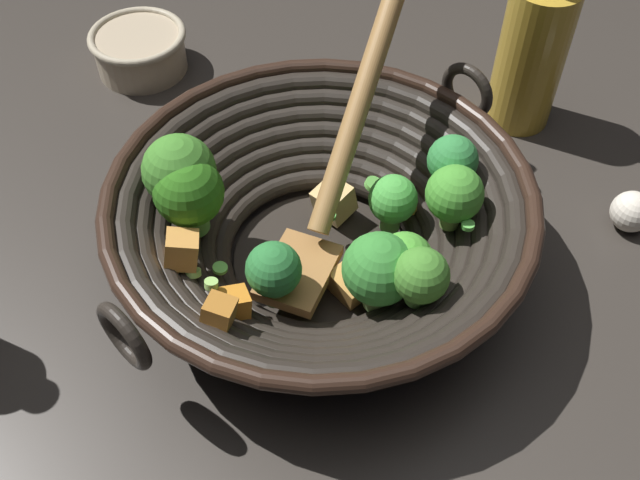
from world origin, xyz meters
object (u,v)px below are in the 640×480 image
Objects in this scene: cooking_oil_bottle at (532,50)px; garlic_bulb at (632,212)px; prep_bowl at (140,49)px; wok at (320,219)px.

garlic_bulb is (0.13, -0.11, -0.06)m from cooking_oil_bottle.
prep_bowl is 2.81× the size of garlic_bulb.
wok is at bearing -146.40° from garlic_bulb.
wok is 0.34m from prep_bowl.
cooking_oil_bottle reaches higher than prep_bowl.
wok is 3.70× the size of prep_bowl.
cooking_oil_bottle is at bearing 12.73° from prep_bowl.
cooking_oil_bottle is 0.41m from prep_bowl.
wok is 1.94× the size of cooking_oil_bottle.
cooking_oil_bottle is (0.10, 0.26, 0.02)m from wok.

